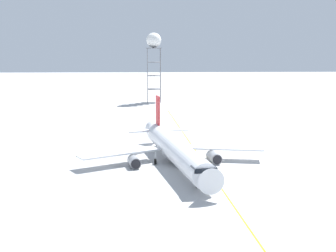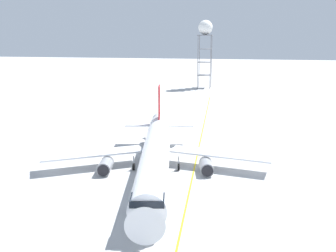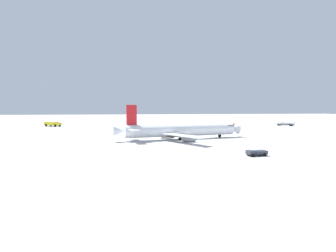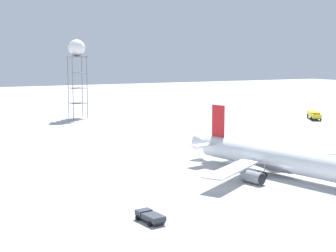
{
  "view_description": "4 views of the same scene",
  "coord_description": "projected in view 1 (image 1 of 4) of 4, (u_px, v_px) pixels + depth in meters",
  "views": [
    {
      "loc": [
        85.66,
        -4.11,
        22.06
      ],
      "look_at": [
        -15.59,
        -0.06,
        5.05
      ],
      "focal_mm": 52.55,
      "sensor_mm": 36.0,
      "label": 1
    },
    {
      "loc": [
        50.12,
        12.79,
        19.94
      ],
      "look_at": [
        -15.59,
        -0.06,
        4.11
      ],
      "focal_mm": 40.56,
      "sensor_mm": 36.0,
      "label": 2
    },
    {
      "loc": [
        -18.21,
        -81.16,
        10.36
      ],
      "look_at": [
        -5.59,
        4.09,
        4.1
      ],
      "focal_mm": 27.43,
      "sensor_mm": 36.0,
      "label": 3
    },
    {
      "loc": [
        63.01,
        -57.71,
        20.21
      ],
      "look_at": [
        -40.29,
        -0.79,
        4.35
      ],
      "focal_mm": 54.55,
      "sensor_mm": 36.0,
      "label": 4
    }
  ],
  "objects": [
    {
      "name": "ground_plane",
      "position": [
        172.0,
        168.0,
        88.22
      ],
      "size": [
        600.0,
        600.0,
        0.0
      ],
      "primitive_type": "plane",
      "color": "#B2B2B2"
    },
    {
      "name": "airliner_main",
      "position": [
        175.0,
        150.0,
        89.86
      ],
      "size": [
        43.5,
        35.23,
        11.15
      ],
      "rotation": [
        0.0,
        0.0,
        0.18
      ],
      "color": "white",
      "rests_on": "ground_plane"
    },
    {
      "name": "radar_tower",
      "position": [
        154.0,
        44.0,
        183.75
      ],
      "size": [
        5.72,
        5.72,
        26.13
      ],
      "color": "slate",
      "rests_on": "ground_plane"
    },
    {
      "name": "taxiway_centreline",
      "position": [
        209.0,
        170.0,
        86.5
      ],
      "size": [
        158.35,
        8.56,
        0.01
      ],
      "rotation": [
        0.0,
        0.0,
        0.05
      ],
      "color": "yellow",
      "rests_on": "ground_plane"
    }
  ]
}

